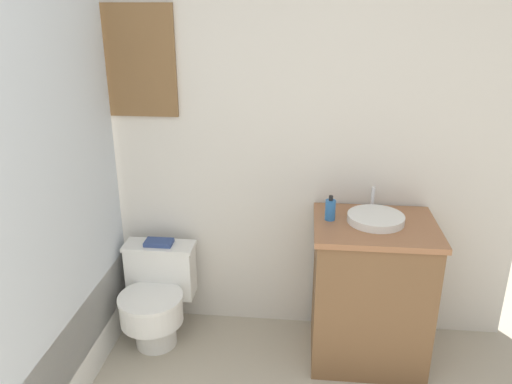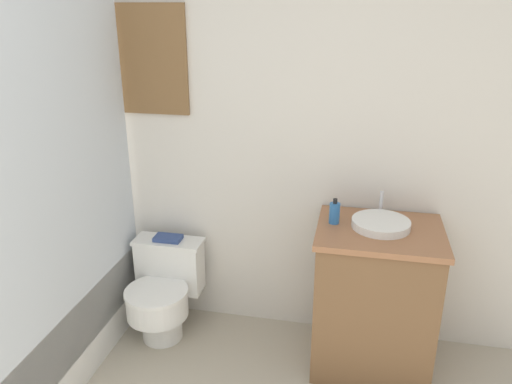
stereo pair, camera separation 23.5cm
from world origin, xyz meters
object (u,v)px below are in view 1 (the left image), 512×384
(toilet, at_px, (156,296))
(sink, at_px, (376,218))
(book_on_tank, at_px, (159,243))
(soap_bottle, at_px, (330,210))

(toilet, distance_m, sink, 1.31)
(sink, height_order, book_on_tank, sink)
(toilet, xyz_separation_m, soap_bottle, (0.96, 0.01, 0.58))
(sink, xyz_separation_m, book_on_tank, (-1.19, 0.12, -0.26))
(toilet, bearing_deg, book_on_tank, 90.00)
(toilet, height_order, soap_bottle, soap_bottle)
(toilet, relative_size, sink, 1.70)
(soap_bottle, relative_size, book_on_tank, 0.83)
(soap_bottle, bearing_deg, toilet, -179.64)
(sink, distance_m, soap_bottle, 0.24)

